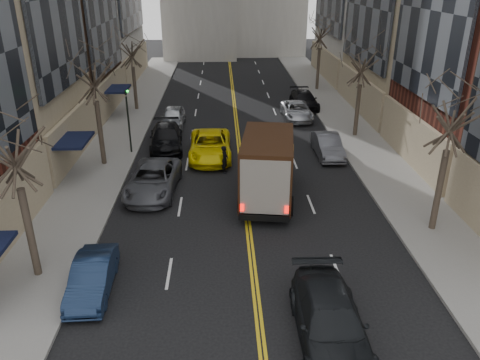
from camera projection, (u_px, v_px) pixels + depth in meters
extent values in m
cube|color=slate|center=(122.00, 130.00, 36.42)|extent=(4.00, 66.00, 0.15)
cube|color=slate|center=(350.00, 127.00, 37.09)|extent=(4.00, 66.00, 0.15)
cube|color=black|center=(71.00, 140.00, 27.23)|extent=(2.00, 3.00, 0.15)
cube|color=black|center=(59.00, 157.00, 27.62)|extent=(0.20, 3.00, 2.50)
cube|color=black|center=(116.00, 89.00, 39.08)|extent=(2.00, 3.00, 0.15)
cube|color=black|center=(107.00, 101.00, 39.47)|extent=(0.20, 3.00, 2.50)
cylinder|color=#382D23|center=(30.00, 233.00, 18.29)|extent=(0.30, 0.30, 3.83)
cylinder|color=#382D23|center=(100.00, 133.00, 29.19)|extent=(0.30, 0.30, 4.05)
cylinder|color=#382D23|center=(135.00, 88.00, 41.11)|extent=(0.30, 0.30, 3.69)
cylinder|color=#382D23|center=(439.00, 191.00, 21.66)|extent=(0.30, 0.30, 3.96)
cylinder|color=#382D23|center=(357.00, 110.00, 34.45)|extent=(0.30, 0.30, 3.78)
cylinder|color=#382D23|center=(318.00, 69.00, 48.05)|extent=(0.30, 0.30, 4.14)
cylinder|color=black|center=(129.00, 125.00, 31.11)|extent=(0.12, 0.12, 3.80)
imported|color=black|center=(125.00, 90.00, 30.15)|extent=(0.15, 0.18, 0.90)
sphere|color=#0CE526|center=(127.00, 91.00, 30.08)|extent=(0.14, 0.14, 0.14)
cube|color=black|center=(267.00, 189.00, 25.48)|extent=(3.26, 7.07, 0.32)
cube|color=black|center=(269.00, 154.00, 27.32)|extent=(2.73, 2.14, 2.24)
cube|color=black|center=(267.00, 166.00, 24.32)|extent=(3.25, 5.52, 3.19)
cube|color=black|center=(264.00, 217.00, 22.50)|extent=(2.45, 0.53, 0.32)
cube|color=red|center=(242.00, 208.00, 22.38)|extent=(0.20, 0.09, 0.37)
cube|color=red|center=(287.00, 210.00, 22.19)|extent=(0.20, 0.09, 0.37)
cube|color=gold|center=(243.00, 154.00, 24.22)|extent=(0.17, 0.95, 0.96)
cube|color=gold|center=(293.00, 156.00, 23.99)|extent=(0.17, 0.95, 0.96)
cylinder|color=black|center=(248.00, 173.00, 27.65)|extent=(0.44, 1.05, 1.02)
cylinder|color=black|center=(290.00, 174.00, 27.43)|extent=(0.44, 1.05, 1.02)
cylinder|color=black|center=(241.00, 204.00, 23.98)|extent=(0.44, 1.05, 1.02)
cylinder|color=black|center=(290.00, 206.00, 23.76)|extent=(0.44, 1.05, 1.02)
imported|color=black|center=(330.00, 322.00, 15.51)|extent=(2.26, 5.51, 1.59)
cube|color=black|center=(327.00, 290.00, 15.97)|extent=(0.13, 0.04, 0.09)
cube|color=blue|center=(327.00, 291.00, 15.94)|extent=(0.10, 0.01, 0.06)
imported|color=yellow|center=(210.00, 146.00, 31.06)|extent=(2.75, 5.90, 1.63)
imported|color=black|center=(225.00, 159.00, 28.66)|extent=(0.51, 0.69, 1.72)
imported|color=#13223D|center=(92.00, 277.00, 17.99)|extent=(1.55, 4.08, 1.33)
imported|color=#4C4D54|center=(153.00, 180.00, 26.09)|extent=(2.96, 5.77, 1.56)
imported|color=black|center=(166.00, 138.00, 32.57)|extent=(2.68, 5.59, 1.57)
imported|color=#AFB3B7|center=(173.00, 117.00, 37.27)|extent=(1.87, 4.51, 1.53)
imported|color=#515259|center=(328.00, 146.00, 31.32)|extent=(1.56, 4.42, 1.45)
imported|color=#B2B4BA|center=(297.00, 111.00, 39.26)|extent=(2.36, 5.04, 1.40)
imported|color=black|center=(304.00, 100.00, 42.36)|extent=(2.30, 5.16, 1.47)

